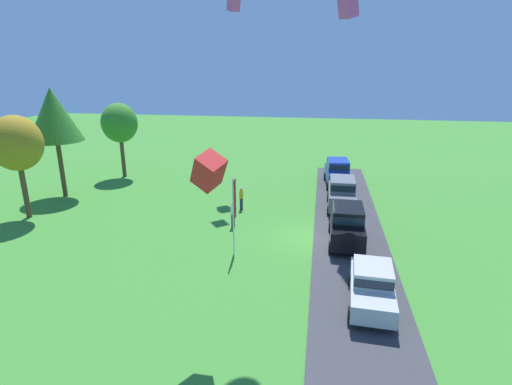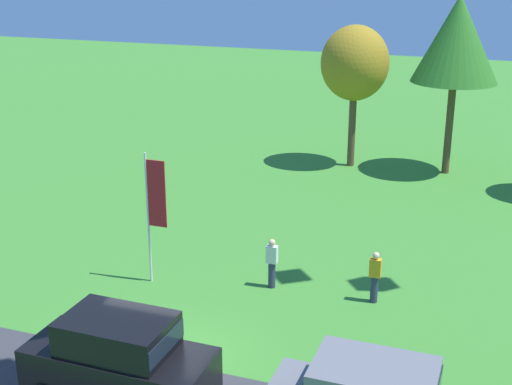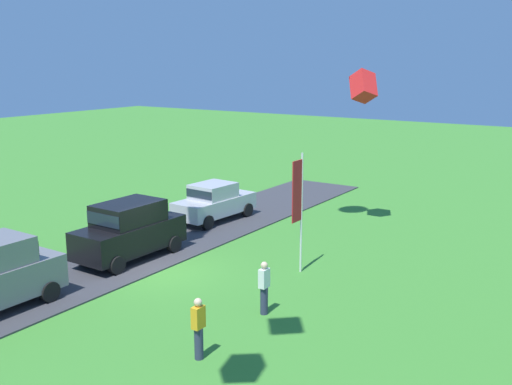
# 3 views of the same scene
# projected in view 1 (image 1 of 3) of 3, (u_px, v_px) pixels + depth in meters

# --- Properties ---
(ground_plane) EXTENTS (120.00, 120.00, 0.00)m
(ground_plane) POSITION_uv_depth(u_px,v_px,m) (312.00, 238.00, 24.60)
(ground_plane) COLOR #3D842D
(pavement_strip) EXTENTS (36.00, 4.40, 0.06)m
(pavement_strip) POSITION_uv_depth(u_px,v_px,m) (350.00, 240.00, 24.24)
(pavement_strip) COLOR #38383D
(pavement_strip) RESTS_ON ground
(car_sedan_mid_row) EXTENTS (4.51, 2.18, 1.84)m
(car_sedan_mid_row) POSITION_uv_depth(u_px,v_px,m) (372.00, 284.00, 17.45)
(car_sedan_mid_row) COLOR #B7B7BC
(car_sedan_mid_row) RESTS_ON ground
(car_suv_far_end) EXTENTS (4.62, 2.09, 2.28)m
(car_suv_far_end) POSITION_uv_depth(u_px,v_px,m) (347.00, 223.00, 23.55)
(car_suv_far_end) COLOR black
(car_suv_far_end) RESTS_ON ground
(car_suv_by_flagpole) EXTENTS (4.61, 2.07, 2.28)m
(car_suv_by_flagpole) POSITION_uv_depth(u_px,v_px,m) (342.00, 192.00, 29.34)
(car_suv_by_flagpole) COLOR slate
(car_suv_by_flagpole) RESTS_ON ground
(car_suv_near_entrance) EXTENTS (4.72, 2.30, 2.28)m
(car_suv_near_entrance) POSITION_uv_depth(u_px,v_px,m) (337.00, 171.00, 35.08)
(car_suv_near_entrance) COLOR #1E389E
(car_suv_near_entrance) RESTS_ON ground
(person_on_lawn) EXTENTS (0.36, 0.24, 1.71)m
(person_on_lawn) POSITION_uv_depth(u_px,v_px,m) (241.00, 198.00, 29.35)
(person_on_lawn) COLOR #2D334C
(person_on_lawn) RESTS_ON ground
(person_watching_sky) EXTENTS (0.36, 0.24, 1.71)m
(person_watching_sky) POSITION_uv_depth(u_px,v_px,m) (233.00, 214.00, 26.17)
(person_watching_sky) COLOR #2D334C
(person_watching_sky) RESTS_ON ground
(tree_left_of_center) EXTENTS (3.37, 3.37, 7.11)m
(tree_left_of_center) POSITION_uv_depth(u_px,v_px,m) (16.00, 144.00, 26.51)
(tree_left_of_center) COLOR brown
(tree_left_of_center) RESTS_ON ground
(tree_right_of_center) EXTENTS (4.09, 4.09, 8.63)m
(tree_right_of_center) POSITION_uv_depth(u_px,v_px,m) (53.00, 115.00, 30.60)
(tree_right_of_center) COLOR brown
(tree_right_of_center) RESTS_ON ground
(tree_center_back) EXTENTS (3.28, 3.28, 6.93)m
(tree_center_back) POSITION_uv_depth(u_px,v_px,m) (119.00, 123.00, 36.85)
(tree_center_back) COLOR brown
(tree_center_back) RESTS_ON ground
(flag_banner) EXTENTS (0.71, 0.08, 4.49)m
(flag_banner) POSITION_uv_depth(u_px,v_px,m) (234.00, 205.00, 21.92)
(flag_banner) COLOR silver
(flag_banner) RESTS_ON ground
(kite_box_topmost) EXTENTS (1.47, 1.46, 1.63)m
(kite_box_topmost) POSITION_uv_depth(u_px,v_px,m) (209.00, 171.00, 14.14)
(kite_box_topmost) COLOR red
(kite_box_mid_center) EXTENTS (1.41, 1.31, 1.37)m
(kite_box_mid_center) POSITION_uv_depth(u_px,v_px,m) (234.00, 3.00, 32.22)
(kite_box_mid_center) COLOR #EA4C9E
(kite_box_high_left) EXTENTS (1.43, 1.35, 1.42)m
(kite_box_high_left) POSITION_uv_depth(u_px,v_px,m) (348.00, 7.00, 22.96)
(kite_box_high_left) COLOR #EA4C9E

